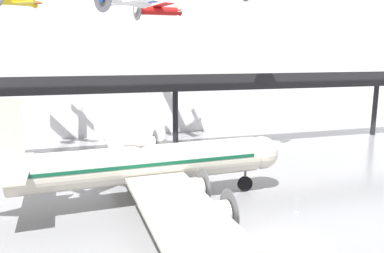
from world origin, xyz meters
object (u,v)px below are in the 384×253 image
Objects in this scene: suspended_plane_red_highwing at (158,10)px; suspended_plane_white_twin at (126,0)px; airliner_silver_main at (141,165)px; suspended_plane_yellow_lowwing at (15,1)px; stanchion_barrier at (297,208)px.

suspended_plane_white_twin is (-5.24, -12.00, -0.59)m from suspended_plane_red_highwing.
airliner_silver_main is 3.85× the size of suspended_plane_yellow_lowwing.
suspended_plane_yellow_lowwing reaches higher than suspended_plane_red_highwing.
suspended_plane_red_highwing reaches higher than stanchion_barrier.
suspended_plane_yellow_lowwing is at bearing -11.36° from suspended_plane_red_highwing.
airliner_silver_main is 3.53× the size of suspended_plane_red_highwing.
suspended_plane_white_twin is (0.01, 6.40, 13.18)m from airliner_silver_main.
suspended_plane_yellow_lowwing is at bearing 117.92° from airliner_silver_main.
suspended_plane_white_twin reaches higher than airliner_silver_main.
stanchion_barrier is at bearing 90.70° from suspended_plane_red_highwing.
suspended_plane_yellow_lowwing is 35.74m from stanchion_barrier.
stanchion_barrier is at bearing -26.48° from airliner_silver_main.
stanchion_barrier is at bearing 100.48° from suspended_plane_white_twin.
suspended_plane_red_highwing is (15.88, 0.53, -0.41)m from suspended_plane_yellow_lowwing.
airliner_silver_main is at bearing 60.83° from suspended_plane_red_highwing.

